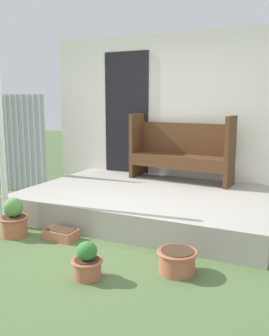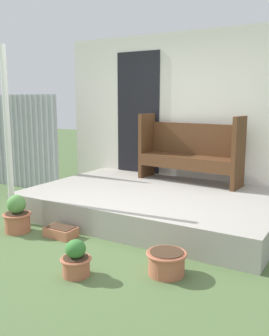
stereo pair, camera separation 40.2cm
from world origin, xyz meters
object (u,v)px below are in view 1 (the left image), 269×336
object	(u,v)px
support_post	(1,138)
flower_pot_right	(177,260)
bench	(181,148)
flower_pot_middle	(87,262)
flower_pot_left	(14,219)
planter_box_rect	(61,234)

from	to	relation	value
support_post	flower_pot_right	world-z (taller)	support_post
bench	flower_pot_right	xyz separation A→B (m)	(0.76, -2.33, -0.72)
flower_pot_middle	flower_pot_right	size ratio (longest dim) A/B	0.91
bench	support_post	bearing A→B (deg)	-124.47
flower_pot_right	flower_pot_middle	bearing A→B (deg)	-147.34
flower_pot_left	flower_pot_middle	size ratio (longest dim) A/B	1.35
bench	planter_box_rect	bearing A→B (deg)	-104.08
bench	flower_pot_right	world-z (taller)	bench
bench	flower_pot_right	distance (m)	2.56
support_post	planter_box_rect	bearing A→B (deg)	-6.12
bench	planter_box_rect	size ratio (longest dim) A/B	4.44
flower_pot_left	flower_pot_middle	xyz separation A→B (m)	(1.34, -0.52, -0.05)
bench	flower_pot_left	distance (m)	2.66
bench	flower_pot_left	world-z (taller)	bench
planter_box_rect	flower_pot_left	bearing A→B (deg)	-165.94
flower_pot_left	flower_pot_middle	bearing A→B (deg)	-21.37
flower_pot_middle	planter_box_rect	distance (m)	1.03
flower_pot_left	flower_pot_right	size ratio (longest dim) A/B	1.23
flower_pot_middle	flower_pot_right	bearing A→B (deg)	32.66
flower_pot_left	flower_pot_right	xyz separation A→B (m)	(2.03, -0.08, -0.08)
bench	flower_pot_middle	size ratio (longest dim) A/B	4.74
flower_pot_right	planter_box_rect	bearing A→B (deg)	171.39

